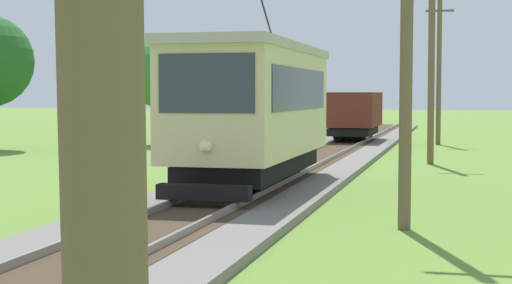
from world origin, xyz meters
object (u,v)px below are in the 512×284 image
(freight_car, at_px, (354,114))
(utility_pole_near_tram, at_px, (407,7))
(tree_left_near, at_px, (162,73))
(utility_pole_mid, at_px, (431,63))
(track_worker, at_px, (76,167))
(red_tram, at_px, (253,108))
(utility_pole_far, at_px, (439,67))

(freight_car, height_order, utility_pole_near_tram, utility_pole_near_tram)
(tree_left_near, bearing_deg, utility_pole_mid, -31.76)
(utility_pole_mid, distance_m, track_worker, 15.84)
(red_tram, relative_size, utility_pole_far, 1.12)
(utility_pole_near_tram, height_order, utility_pole_far, utility_pole_near_tram)
(utility_pole_mid, bearing_deg, utility_pole_near_tram, -90.00)
(utility_pole_mid, height_order, tree_left_near, utility_pole_mid)
(red_tram, relative_size, utility_pole_near_tram, 1.05)
(freight_car, height_order, utility_pole_mid, utility_pole_mid)
(freight_car, xyz_separation_m, utility_pole_near_tram, (4.16, -25.30, 2.60))
(utility_pole_mid, bearing_deg, freight_car, 110.71)
(utility_pole_near_tram, distance_m, track_worker, 7.68)
(red_tram, distance_m, utility_pole_far, 21.88)
(red_tram, bearing_deg, utility_pole_far, 79.03)
(red_tram, bearing_deg, tree_left_near, 117.37)
(red_tram, height_order, freight_car, red_tram)
(utility_pole_mid, height_order, track_worker, utility_pole_mid)
(freight_car, relative_size, utility_pole_mid, 0.73)
(utility_pole_mid, xyz_separation_m, tree_left_near, (-13.44, 8.32, -0.09))
(utility_pole_near_tram, bearing_deg, freight_car, 99.33)
(utility_pole_far, xyz_separation_m, tree_left_near, (-13.44, -3.48, -0.32))
(utility_pole_far, height_order, track_worker, utility_pole_far)
(freight_car, bearing_deg, tree_left_near, -163.95)
(red_tram, distance_m, track_worker, 5.32)
(utility_pole_near_tram, height_order, track_worker, utility_pole_near_tram)
(utility_pole_mid, relative_size, utility_pole_far, 0.94)
(utility_pole_near_tram, xyz_separation_m, track_worker, (-6.98, 0.34, -3.18))
(utility_pole_near_tram, relative_size, utility_pole_far, 1.07)
(utility_pole_mid, bearing_deg, red_tram, -113.35)
(red_tram, relative_size, freight_car, 1.64)
(utility_pole_near_tram, xyz_separation_m, utility_pole_far, (0.00, 26.10, -0.26))
(utility_pole_near_tram, bearing_deg, tree_left_near, 120.71)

